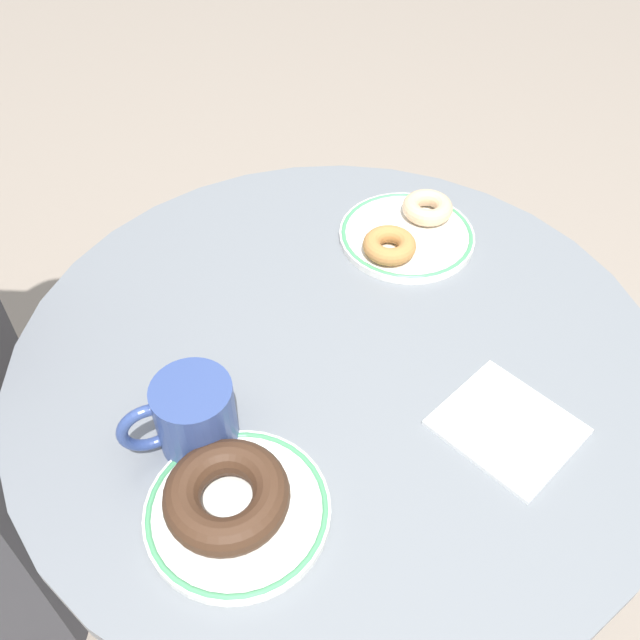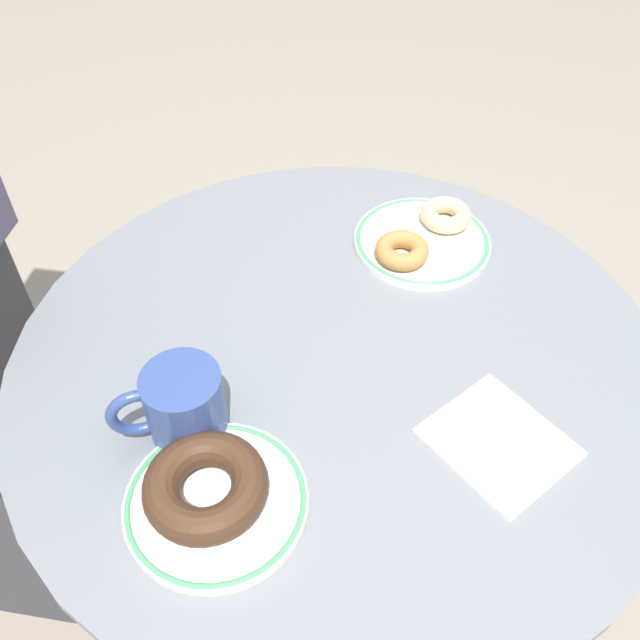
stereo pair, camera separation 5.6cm
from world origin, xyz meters
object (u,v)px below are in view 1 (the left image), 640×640
at_px(plate_left, 238,510).
at_px(coffee_mug, 192,416).
at_px(paper_napkin, 507,427).
at_px(donut_old_fashioned, 389,245).
at_px(donut_glazed, 427,208).
at_px(cafe_table, 336,450).
at_px(donut_chocolate, 227,496).
at_px(plate_right, 407,235).

distance_m(plate_left, coffee_mug, 0.11).
bearing_deg(plate_left, paper_napkin, -34.79).
bearing_deg(coffee_mug, donut_old_fashioned, -1.94).
distance_m(donut_glazed, paper_napkin, 0.36).
bearing_deg(cafe_table, donut_chocolate, -173.09).
relative_size(paper_napkin, coffee_mug, 1.20).
xyz_separation_m(plate_left, paper_napkin, (0.25, -0.17, -0.00)).
height_order(plate_right, donut_chocolate, donut_chocolate).
bearing_deg(cafe_table, donut_glazed, 8.47).
bearing_deg(paper_napkin, coffee_mug, 128.11).
bearing_deg(plate_right, donut_old_fashioned, -178.29).
xyz_separation_m(plate_left, plate_right, (0.46, 0.08, 0.00)).
height_order(plate_left, paper_napkin, plate_left).
bearing_deg(donut_glazed, paper_napkin, -136.33).
xyz_separation_m(cafe_table, donut_chocolate, (-0.23, -0.03, 0.24)).
distance_m(cafe_table, paper_napkin, 0.30).
distance_m(plate_left, donut_chocolate, 0.03).
height_order(plate_right, donut_glazed, donut_glazed).
height_order(donut_chocolate, coffee_mug, coffee_mug).
bearing_deg(coffee_mug, plate_left, -113.97).
distance_m(plate_left, paper_napkin, 0.30).
relative_size(plate_left, donut_glazed, 2.56).
bearing_deg(donut_chocolate, coffee_mug, 62.34).
relative_size(plate_right, paper_napkin, 1.38).
xyz_separation_m(plate_right, donut_old_fashioned, (-0.05, -0.00, 0.02)).
xyz_separation_m(donut_glazed, paper_napkin, (-0.26, -0.25, -0.02)).
distance_m(donut_chocolate, donut_old_fashioned, 0.41).
bearing_deg(donut_glazed, donut_chocolate, -172.23).
bearing_deg(coffee_mug, paper_napkin, -51.89).
xyz_separation_m(cafe_table, coffee_mug, (-0.19, 0.05, 0.25)).
xyz_separation_m(plate_right, coffee_mug, (-0.42, 0.01, 0.04)).
bearing_deg(donut_chocolate, cafe_table, 6.91).
height_order(paper_napkin, coffee_mug, coffee_mug).
xyz_separation_m(plate_left, donut_glazed, (0.51, 0.08, 0.02)).
bearing_deg(donut_chocolate, plate_right, 8.87).
height_order(cafe_table, paper_napkin, paper_napkin).
bearing_deg(donut_chocolate, paper_napkin, -35.82).
bearing_deg(coffee_mug, plate_right, -1.49).
distance_m(cafe_table, donut_old_fashioned, 0.29).
height_order(cafe_table, donut_glazed, donut_glazed).
bearing_deg(donut_old_fashioned, cafe_table, -166.67).
bearing_deg(donut_glazed, cafe_table, -171.53).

